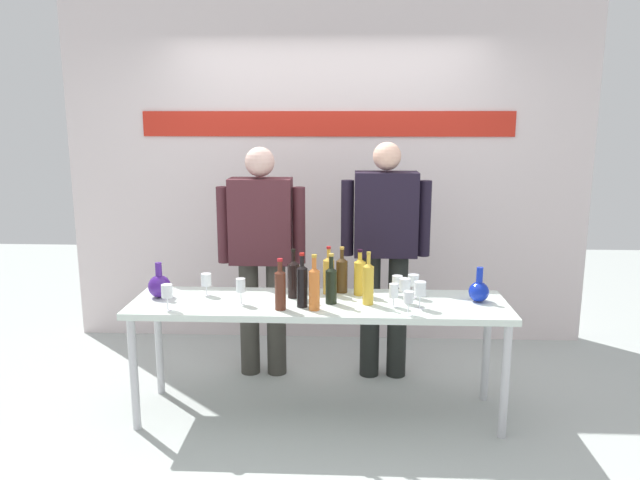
{
  "coord_description": "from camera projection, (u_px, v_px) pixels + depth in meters",
  "views": [
    {
      "loc": [
        0.17,
        -3.59,
        1.88
      ],
      "look_at": [
        0.0,
        0.15,
        1.11
      ],
      "focal_mm": 34.07,
      "sensor_mm": 36.0,
      "label": 1
    }
  ],
  "objects": [
    {
      "name": "ground_plane",
      "position": [
        319.0,
        413.0,
        3.9
      ],
      "size": [
        10.0,
        10.0,
        0.0
      ],
      "primitive_type": "plane",
      "color": "#AEB5B1"
    },
    {
      "name": "back_wall",
      "position": [
        327.0,
        162.0,
        4.99
      ],
      "size": [
        4.28,
        0.11,
        3.0
      ],
      "color": "silver",
      "rests_on": "ground"
    },
    {
      "name": "display_table",
      "position": [
        319.0,
        311.0,
        3.76
      ],
      "size": [
        2.32,
        0.59,
        0.75
      ],
      "color": "silver",
      "rests_on": "ground"
    },
    {
      "name": "decanter_blue_left",
      "position": [
        159.0,
        285.0,
        3.82
      ],
      "size": [
        0.14,
        0.14,
        0.22
      ],
      "color": "#451D83",
      "rests_on": "display_table"
    },
    {
      "name": "decanter_blue_right",
      "position": [
        479.0,
        290.0,
        3.73
      ],
      "size": [
        0.12,
        0.12,
        0.22
      ],
      "color": "#1128AD",
      "rests_on": "display_table"
    },
    {
      "name": "presenter_left",
      "position": [
        261.0,
        247.0,
        4.32
      ],
      "size": [
        0.63,
        0.22,
        1.66
      ],
      "color": "#38352F",
      "rests_on": "ground"
    },
    {
      "name": "presenter_right",
      "position": [
        385.0,
        245.0,
        4.28
      ],
      "size": [
        0.63,
        0.22,
        1.7
      ],
      "color": "black",
      "rests_on": "ground"
    },
    {
      "name": "wine_bottle_0",
      "position": [
        360.0,
        275.0,
        3.86
      ],
      "size": [
        0.07,
        0.07,
        0.3
      ],
      "color": "gold",
      "rests_on": "display_table"
    },
    {
      "name": "wine_bottle_1",
      "position": [
        280.0,
        288.0,
        3.57
      ],
      "size": [
        0.07,
        0.07,
        0.31
      ],
      "color": "#522619",
      "rests_on": "display_table"
    },
    {
      "name": "wine_bottle_2",
      "position": [
        294.0,
        277.0,
        3.81
      ],
      "size": [
        0.08,
        0.08,
        0.31
      ],
      "color": "black",
      "rests_on": "display_table"
    },
    {
      "name": "wine_bottle_3",
      "position": [
        331.0,
        283.0,
        3.69
      ],
      "size": [
        0.07,
        0.07,
        0.31
      ],
      "color": "black",
      "rests_on": "display_table"
    },
    {
      "name": "wine_bottle_4",
      "position": [
        314.0,
        287.0,
        3.56
      ],
      "size": [
        0.06,
        0.06,
        0.33
      ],
      "color": "orange",
      "rests_on": "display_table"
    },
    {
      "name": "wine_bottle_5",
      "position": [
        342.0,
        273.0,
        3.92
      ],
      "size": [
        0.07,
        0.07,
        0.3
      ],
      "color": "#473116",
      "rests_on": "display_table"
    },
    {
      "name": "wine_bottle_6",
      "position": [
        368.0,
        282.0,
        3.67
      ],
      "size": [
        0.07,
        0.07,
        0.33
      ],
      "color": "gold",
      "rests_on": "display_table"
    },
    {
      "name": "wine_bottle_7",
      "position": [
        329.0,
        274.0,
        3.89
      ],
      "size": [
        0.07,
        0.07,
        0.31
      ],
      "color": "gold",
      "rests_on": "display_table"
    },
    {
      "name": "wine_bottle_8",
      "position": [
        302.0,
        284.0,
        3.62
      ],
      "size": [
        0.07,
        0.07,
        0.33
      ],
      "color": "black",
      "rests_on": "display_table"
    },
    {
      "name": "wine_glass_left_0",
      "position": [
        206.0,
        280.0,
        3.86
      ],
      "size": [
        0.07,
        0.07,
        0.14
      ],
      "color": "white",
      "rests_on": "display_table"
    },
    {
      "name": "wine_glass_left_1",
      "position": [
        241.0,
        286.0,
        3.67
      ],
      "size": [
        0.06,
        0.06,
        0.16
      ],
      "color": "white",
      "rests_on": "display_table"
    },
    {
      "name": "wine_glass_left_2",
      "position": [
        167.0,
        292.0,
        3.56
      ],
      "size": [
        0.07,
        0.07,
        0.16
      ],
      "color": "white",
      "rests_on": "display_table"
    },
    {
      "name": "wine_glass_right_0",
      "position": [
        420.0,
        289.0,
        3.59
      ],
      "size": [
        0.07,
        0.07,
        0.17
      ],
      "color": "white",
      "rests_on": "display_table"
    },
    {
      "name": "wine_glass_right_1",
      "position": [
        394.0,
        291.0,
        3.63
      ],
      "size": [
        0.06,
        0.06,
        0.14
      ],
      "color": "white",
      "rests_on": "display_table"
    },
    {
      "name": "wine_glass_right_2",
      "position": [
        397.0,
        282.0,
        3.84
      ],
      "size": [
        0.07,
        0.07,
        0.13
      ],
      "color": "white",
      "rests_on": "display_table"
    },
    {
      "name": "wine_glass_right_3",
      "position": [
        405.0,
        285.0,
        3.69
      ],
      "size": [
        0.07,
        0.07,
        0.16
      ],
      "color": "white",
      "rests_on": "display_table"
    },
    {
      "name": "wine_glass_right_4",
      "position": [
        413.0,
        281.0,
        3.81
      ],
      "size": [
        0.07,
        0.07,
        0.15
      ],
      "color": "white",
      "rests_on": "display_table"
    },
    {
      "name": "wine_glass_right_5",
      "position": [
        408.0,
        298.0,
        3.48
      ],
      "size": [
        0.06,
        0.06,
        0.14
      ],
      "color": "white",
      "rests_on": "display_table"
    }
  ]
}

